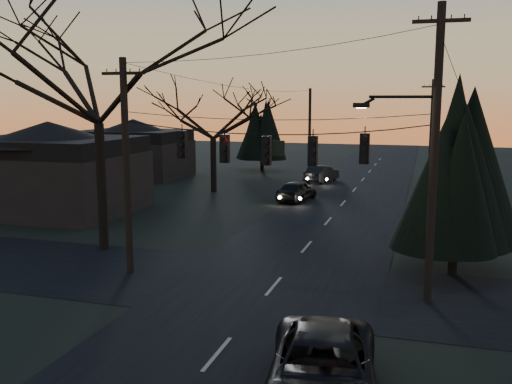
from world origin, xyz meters
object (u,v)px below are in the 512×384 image
(utility_pole_far_r, at_px, (429,186))
(suv_near, at_px, (322,372))
(utility_pole_right, at_px, (427,301))
(evergreen_right, at_px, (458,160))
(sedan_oncoming_a, at_px, (297,191))
(utility_pole_left, at_px, (130,273))
(bare_tree_left, at_px, (96,71))
(utility_pole_far_l, at_px, (309,169))
(sedan_oncoming_b, at_px, (322,174))

(utility_pole_far_r, height_order, suv_near, utility_pole_far_r)
(utility_pole_right, relative_size, evergreen_right, 1.25)
(suv_near, xyz_separation_m, sedan_oncoming_a, (-6.40, 25.67, -0.05))
(utility_pole_far_r, bearing_deg, utility_pole_left, -112.33)
(utility_pole_right, bearing_deg, evergreen_right, 75.11)
(utility_pole_right, distance_m, bare_tree_left, 16.91)
(suv_near, bearing_deg, bare_tree_left, 130.75)
(utility_pole_far_l, bearing_deg, evergreen_right, -69.04)
(utility_pole_right, distance_m, utility_pole_left, 11.50)
(utility_pole_far_l, height_order, sedan_oncoming_b, utility_pole_far_l)
(suv_near, xyz_separation_m, sedan_oncoming_b, (-6.40, 35.23, -0.07))
(bare_tree_left, distance_m, sedan_oncoming_b, 26.39)
(sedan_oncoming_a, height_order, sedan_oncoming_b, sedan_oncoming_a)
(utility_pole_far_l, distance_m, sedan_oncoming_a, 18.21)
(utility_pole_left, distance_m, utility_pole_far_l, 36.00)
(utility_pole_left, height_order, bare_tree_left, bare_tree_left)
(bare_tree_left, bearing_deg, utility_pole_right, -11.46)
(evergreen_right, xyz_separation_m, sedan_oncoming_b, (-9.64, 24.05, -3.89))
(evergreen_right, xyz_separation_m, suv_near, (-3.24, -11.18, -3.82))
(utility_pole_far_l, height_order, sedan_oncoming_a, utility_pole_far_l)
(bare_tree_left, relative_size, evergreen_right, 1.47)
(utility_pole_right, xyz_separation_m, bare_tree_left, (-14.50, 2.94, 8.18))
(utility_pole_left, xyz_separation_m, sedan_oncoming_b, (2.80, 27.58, 0.69))
(bare_tree_left, distance_m, suv_near, 17.78)
(utility_pole_right, xyz_separation_m, sedan_oncoming_a, (-8.70, 18.02, 0.71))
(utility_pole_right, relative_size, utility_pole_far_r, 1.18)
(utility_pole_left, xyz_separation_m, evergreen_right, (12.44, 3.53, 4.58))
(sedan_oncoming_b, bearing_deg, utility_pole_right, 122.07)
(utility_pole_far_l, bearing_deg, suv_near, -78.10)
(sedan_oncoming_a, bearing_deg, utility_pole_far_l, -71.73)
(sedan_oncoming_a, bearing_deg, utility_pole_right, 125.19)
(suv_near, height_order, sedan_oncoming_b, suv_near)
(utility_pole_left, height_order, sedan_oncoming_a, utility_pole_left)
(bare_tree_left, bearing_deg, utility_pole_far_r, 59.94)
(suv_near, relative_size, sedan_oncoming_b, 1.30)
(utility_pole_far_r, height_order, utility_pole_far_l, utility_pole_far_r)
(utility_pole_far_r, height_order, bare_tree_left, bare_tree_left)
(utility_pole_left, distance_m, suv_near, 11.99)
(utility_pole_left, relative_size, sedan_oncoming_b, 2.02)
(sedan_oncoming_a, bearing_deg, utility_pole_left, 90.58)
(utility_pole_right, height_order, bare_tree_left, bare_tree_left)
(utility_pole_far_r, relative_size, sedan_oncoming_b, 2.02)
(utility_pole_right, distance_m, sedan_oncoming_a, 20.02)
(suv_near, height_order, sedan_oncoming_a, suv_near)
(utility_pole_far_r, relative_size, sedan_oncoming_a, 2.03)
(sedan_oncoming_b, bearing_deg, bare_tree_left, 91.31)
(utility_pole_left, height_order, utility_pole_far_r, same)
(utility_pole_right, bearing_deg, sedan_oncoming_b, 107.51)
(bare_tree_left, xyz_separation_m, sedan_oncoming_a, (5.80, 15.08, -7.47))
(bare_tree_left, distance_m, sedan_oncoming_a, 17.80)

